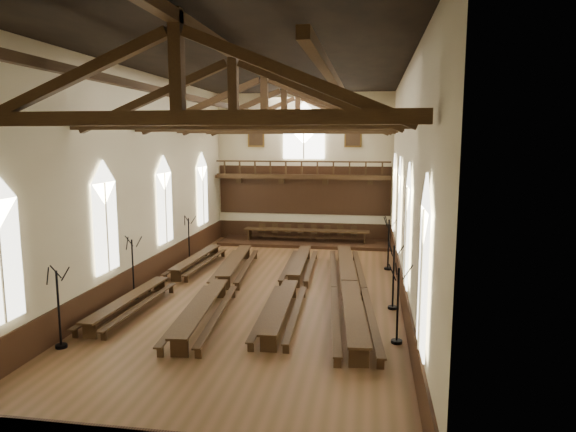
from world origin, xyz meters
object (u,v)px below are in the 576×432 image
Objects in this scene: high_table at (306,231)px; candelabrum_right_mid at (393,289)px; refectory_row_d at (349,285)px; candelabrum_right_near at (397,319)px; refectory_row_a at (168,277)px; candelabrum_left_near at (60,323)px; candelabrum_left_mid at (133,280)px; candelabrum_right_far at (388,254)px; candelabrum_left_far at (189,248)px; dais at (306,243)px; refectory_row_b at (221,282)px; refectory_row_c at (292,282)px.

high_table is 13.55m from candelabrum_right_mid.
refectory_row_d is 5.22m from candelabrum_right_near.
refectory_row_d is at bearing -1.92° from refectory_row_a.
candelabrum_left_near reaches higher than candelabrum_left_mid.
high_table is 7.93m from candelabrum_right_far.
candelabrum_left_near reaches higher than candelabrum_left_far.
candelabrum_right_far reaches higher than candelabrum_left_mid.
candelabrum_right_far is (5.18, -6.00, 0.77)m from dais.
candelabrum_left_far is (-0.77, 4.99, 0.32)m from refectory_row_a.
candelabrum_left_mid is at bearing 90.00° from candelabrum_left_near.
candelabrum_left_near reaches higher than refectory_row_a.
refectory_row_a is 4.75× the size of candelabrum_right_far.
dais is (5.15, 10.99, -0.38)m from refectory_row_a.
candelabrum_right_near reaches higher than candelabrum_left_far.
candelabrum_left_far is (-0.00, 6.95, -0.04)m from candelabrum_left_mid.
candelabrum_right_near reaches higher than dais.
dais is 0.76m from high_table.
refectory_row_a reaches higher than dais.
candelabrum_left_mid is at bearing 163.93° from candelabrum_right_near.
candelabrum_left_mid reaches higher than refectory_row_b.
candelabrum_left_mid is at bearing -159.41° from refectory_row_b.
candelabrum_right_near is (11.10, -10.14, 0.04)m from candelabrum_left_far.
candelabrum_left_far is (-5.92, -5.99, -0.05)m from high_table.
refectory_row_a is 0.92× the size of refectory_row_d.
candelabrum_left_mid reaches higher than candelabrum_left_far.
candelabrum_left_mid reaches higher than refectory_row_c.
high_table is (-0.73, 10.92, 0.35)m from refectory_row_c.
candelabrum_left_far is at bearing 98.79° from refectory_row_a.
candelabrum_right_far is (5.18, -6.00, 0.01)m from high_table.
dais is 3.97× the size of candelabrum_right_far.
candelabrum_left_mid reaches higher than refectory_row_a.
refectory_row_d is 10.64m from candelabrum_left_far.
candelabrum_left_near is (-5.92, -18.33, 0.75)m from dais.
candelabrum_right_mid reaches higher than refectory_row_d.
candelabrum_left_near is 1.00× the size of candelabrum_right_near.
candelabrum_left_far reaches higher than refectory_row_c.
candelabrum_right_mid is at bearing -67.52° from dais.
refectory_row_a is 10.45m from candelabrum_right_mid.
refectory_row_c is 1.23× the size of dais.
dais is 4.08× the size of candelabrum_right_near.
refectory_row_d is 5.60m from candelabrum_right_far.
candelabrum_left_near reaches higher than high_table.
candelabrum_right_far is (1.86, 5.27, 0.30)m from refectory_row_d.
candelabrum_right_near is (11.10, 2.19, -0.00)m from candelabrum_left_near.
refectory_row_b is at bearing 173.20° from candelabrum_right_mid.
refectory_row_a is at bearing -115.11° from high_table.
dais is at bearing 78.39° from refectory_row_b.
refectory_row_b is 5.15× the size of candelabrum_left_near.
candelabrum_left_far is at bearing 143.47° from refectory_row_c.
high_table reaches higher than refectory_row_c.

